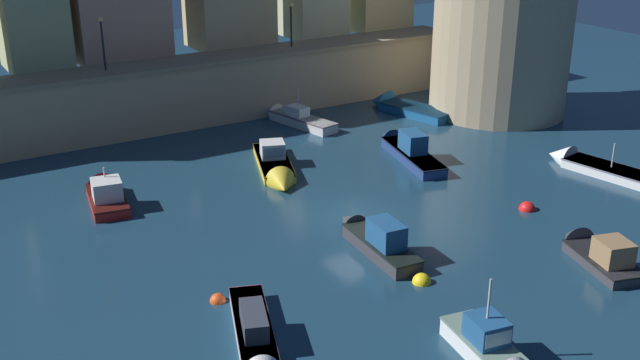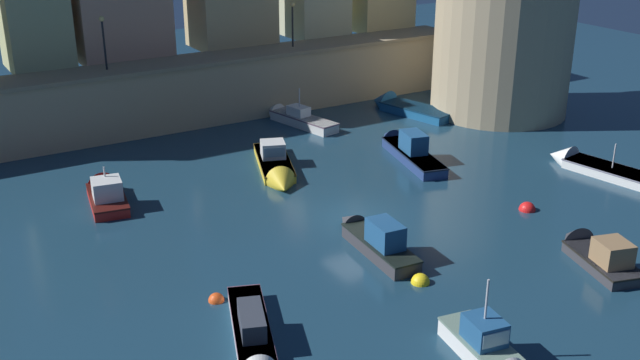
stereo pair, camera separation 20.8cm
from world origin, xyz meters
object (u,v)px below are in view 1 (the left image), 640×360
fortress_tower (502,32)px  moored_boat_8 (595,251)px  moored_boat_9 (406,148)px  moored_boat_3 (492,351)px  moored_boat_4 (256,341)px  moored_boat_5 (276,168)px  moored_boat_7 (292,117)px  mooring_buoy_0 (422,282)px  mooring_buoy_2 (527,209)px  moored_boat_1 (588,165)px  quay_lamp_0 (102,34)px  moored_boat_11 (401,107)px  moored_boat_2 (374,238)px  quay_lamp_1 (291,16)px  moored_boat_0 (105,192)px  mooring_buoy_1 (218,301)px

fortress_tower → moored_boat_8: 22.03m
moored_boat_8 → moored_boat_9: moored_boat_9 is taller
moored_boat_3 → moored_boat_4: bearing=-117.6°
moored_boat_4 → moored_boat_5: 16.25m
moored_boat_7 → mooring_buoy_0: (-5.86, -20.74, -0.38)m
moored_boat_8 → mooring_buoy_2: moored_boat_8 is taller
moored_boat_1 → moored_boat_3: 19.86m
quay_lamp_0 → moored_boat_11: (18.25, -4.90, -5.93)m
moored_boat_3 → moored_boat_11: 28.71m
fortress_tower → quay_lamp_0: (-23.69, 8.24, 0.87)m
moored_boat_2 → moored_boat_9: bearing=-38.9°
fortress_tower → moored_boat_3: bearing=-133.6°
quay_lamp_1 → moored_boat_0: (-15.90, -9.66, -5.70)m
quay_lamp_1 → moored_boat_2: size_ratio=0.51×
fortress_tower → moored_boat_4: fortress_tower is taller
quay_lamp_1 → moored_boat_2: (-7.66, -20.72, -5.61)m
quay_lamp_1 → moored_boat_2: 22.80m
quay_lamp_1 → moored_boat_9: size_ratio=0.40×
fortress_tower → moored_boat_4: bearing=-147.9°
moored_boat_1 → moored_boat_4: 23.76m
quay_lamp_1 → moored_boat_5: (-7.06, -10.84, -5.78)m
moored_boat_5 → moored_boat_8: bearing=43.5°
moored_boat_3 → mooring_buoy_2: bearing=139.0°
moored_boat_11 → moored_boat_1: bearing=174.8°
moored_boat_8 → mooring_buoy_2: 5.39m
moored_boat_4 → moored_boat_1: bearing=124.4°
moored_boat_0 → moored_boat_11: 22.07m
quay_lamp_1 → moored_boat_0: size_ratio=0.59×
quay_lamp_1 → mooring_buoy_0: quay_lamp_1 is taller
moored_boat_2 → moored_boat_3: (-1.50, -8.77, -0.01)m
moored_boat_0 → moored_boat_7: moored_boat_7 is taller
moored_boat_7 → mooring_buoy_1: bearing=131.2°
moored_boat_9 → moored_boat_11: (5.10, 7.29, -0.16)m
moored_boat_8 → moored_boat_11: (6.11, 21.43, -0.10)m
mooring_buoy_2 → moored_boat_2: bearing=177.2°
moored_boat_3 → mooring_buoy_0: size_ratio=5.77×
moored_boat_1 → mooring_buoy_0: 16.24m
mooring_buoy_1 → moored_boat_3: bearing=-54.2°
fortress_tower → moored_boat_9: bearing=-159.4°
moored_boat_3 → quay_lamp_1: bearing=172.2°
moored_boat_2 → moored_boat_4: moored_boat_2 is taller
moored_boat_0 → moored_boat_8: moored_boat_0 is taller
mooring_buoy_2 → moored_boat_4: bearing=-167.3°
quay_lamp_1 → moored_boat_5: quay_lamp_1 is taller
quay_lamp_0 → quay_lamp_1: bearing=0.0°
moored_boat_0 → mooring_buoy_1: size_ratio=8.29×
moored_boat_3 → mooring_buoy_0: bearing=174.6°
moored_boat_2 → moored_boat_8: size_ratio=1.20×
moored_boat_0 → moored_boat_3: (6.75, -19.83, 0.08)m
moored_boat_1 → mooring_buoy_2: moored_boat_1 is taller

